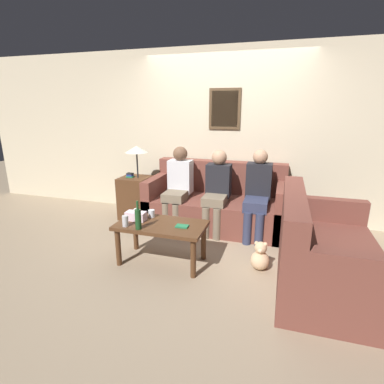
% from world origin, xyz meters
% --- Properties ---
extents(ground_plane, '(16.00, 16.00, 0.00)m').
position_xyz_m(ground_plane, '(0.00, 0.00, 0.00)').
color(ground_plane, gray).
extents(wall_back, '(9.00, 0.08, 2.60)m').
position_xyz_m(wall_back, '(0.00, 1.03, 1.30)').
color(wall_back, beige).
rests_on(wall_back, ground_plane).
extents(couch_main, '(1.98, 0.92, 0.93)m').
position_xyz_m(couch_main, '(0.00, 0.55, 0.32)').
color(couch_main, brown).
rests_on(couch_main, ground_plane).
extents(couch_side, '(0.92, 1.55, 0.93)m').
position_xyz_m(couch_side, '(1.35, -0.69, 0.32)').
color(couch_side, brown).
rests_on(couch_side, ground_plane).
extents(coffee_table, '(1.00, 0.54, 0.47)m').
position_xyz_m(coffee_table, '(-0.35, -0.74, 0.40)').
color(coffee_table, '#4C2D19').
rests_on(coffee_table, ground_plane).
extents(side_table_with_lamp, '(0.46, 0.45, 1.16)m').
position_xyz_m(side_table_with_lamp, '(-1.30, 0.49, 0.40)').
color(side_table_with_lamp, '#4C2D19').
rests_on(side_table_with_lamp, ground_plane).
extents(wine_bottle, '(0.07, 0.07, 0.31)m').
position_xyz_m(wine_bottle, '(-0.52, -0.94, 0.59)').
color(wine_bottle, '#19421E').
rests_on(wine_bottle, coffee_table).
extents(drinking_glass, '(0.08, 0.08, 0.09)m').
position_xyz_m(drinking_glass, '(-0.54, -0.57, 0.52)').
color(drinking_glass, silver).
rests_on(drinking_glass, coffee_table).
extents(book_stack, '(0.14, 0.10, 0.02)m').
position_xyz_m(book_stack, '(-0.09, -0.75, 0.48)').
color(book_stack, '#237547').
rests_on(book_stack, coffee_table).
extents(soda_can, '(0.07, 0.07, 0.12)m').
position_xyz_m(soda_can, '(-0.69, -0.92, 0.53)').
color(soda_can, '#BCBCC1').
rests_on(soda_can, coffee_table).
extents(tissue_box, '(0.23, 0.12, 0.14)m').
position_xyz_m(tissue_box, '(-0.67, -0.72, 0.52)').
color(tissue_box, silver).
rests_on(tissue_box, coffee_table).
extents(person_left, '(0.34, 0.58, 1.18)m').
position_xyz_m(person_left, '(-0.54, 0.37, 0.64)').
color(person_left, '#756651').
rests_on(person_left, ground_plane).
extents(person_middle, '(0.34, 0.57, 1.16)m').
position_xyz_m(person_middle, '(0.05, 0.35, 0.63)').
color(person_middle, '#756651').
rests_on(person_middle, ground_plane).
extents(person_right, '(0.34, 0.63, 1.18)m').
position_xyz_m(person_right, '(0.61, 0.37, 0.64)').
color(person_right, '#2D334C').
rests_on(person_right, ground_plane).
extents(teddy_bear, '(0.21, 0.21, 0.33)m').
position_xyz_m(teddy_bear, '(0.75, -0.57, 0.14)').
color(teddy_bear, tan).
rests_on(teddy_bear, ground_plane).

